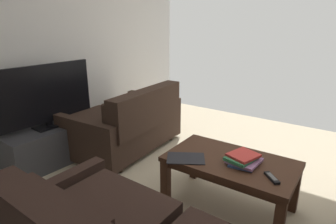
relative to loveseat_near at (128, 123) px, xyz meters
name	(u,v)px	position (x,y,z in m)	size (l,w,h in m)	color
ground_plane	(239,203)	(-1.58, 0.29, -0.35)	(4.91, 4.81, 0.01)	beige
wall_right	(56,43)	(0.87, 0.29, 0.96)	(0.12, 4.81, 2.62)	silver
loveseat_near	(128,123)	(0.00, 0.00, 0.00)	(0.93, 1.41, 0.81)	black
coffee_table	(230,167)	(-1.51, 0.39, 0.04)	(1.06, 0.61, 0.46)	#3D2316
tv_stand	(52,144)	(0.50, 0.75, -0.13)	(0.53, 1.05, 0.43)	#38383D
flat_tv	(45,95)	(0.50, 0.75, 0.45)	(0.22, 1.10, 0.70)	black
book_stack	(243,159)	(-1.62, 0.40, 0.15)	(0.26, 0.30, 0.08)	#385693
tv_remote	(272,178)	(-1.88, 0.51, 0.12)	(0.14, 0.15, 0.02)	black
loose_magazine	(186,158)	(-1.20, 0.59, 0.12)	(0.21, 0.31, 0.01)	black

